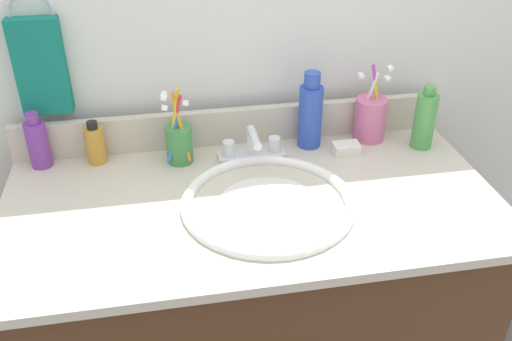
{
  "coord_description": "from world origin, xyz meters",
  "views": [
    {
      "loc": [
        -0.17,
        -0.97,
        1.47
      ],
      "look_at": [
        0.01,
        0.0,
        0.87
      ],
      "focal_mm": 39.27,
      "sensor_mm": 36.0,
      "label": 1
    }
  ],
  "objects_px": {
    "hand_towel": "(41,67)",
    "cup_green": "(179,141)",
    "faucet": "(252,148)",
    "bottle_cream_purple": "(38,143)",
    "bottle_toner_green": "(425,120)",
    "cup_pink": "(370,118)",
    "bottle_oil_amber": "(95,144)",
    "soap_bar": "(346,148)",
    "bottle_shampoo_blue": "(310,113)"
  },
  "relations": [
    {
      "from": "faucet",
      "to": "bottle_shampoo_blue",
      "type": "xyz_separation_m",
      "value": [
        0.15,
        0.04,
        0.06
      ]
    },
    {
      "from": "faucet",
      "to": "bottle_cream_purple",
      "type": "height_order",
      "value": "bottle_cream_purple"
    },
    {
      "from": "cup_pink",
      "to": "cup_green",
      "type": "distance_m",
      "value": 0.48
    },
    {
      "from": "bottle_cream_purple",
      "to": "cup_green",
      "type": "distance_m",
      "value": 0.32
    },
    {
      "from": "bottle_toner_green",
      "to": "hand_towel",
      "type": "bearing_deg",
      "value": 171.89
    },
    {
      "from": "hand_towel",
      "to": "cup_pink",
      "type": "relative_size",
      "value": 1.11
    },
    {
      "from": "bottle_cream_purple",
      "to": "cup_pink",
      "type": "height_order",
      "value": "cup_pink"
    },
    {
      "from": "hand_towel",
      "to": "bottle_shampoo_blue",
      "type": "height_order",
      "value": "hand_towel"
    },
    {
      "from": "cup_green",
      "to": "bottle_toner_green",
      "type": "bearing_deg",
      "value": -3.2
    },
    {
      "from": "bottle_cream_purple",
      "to": "faucet",
      "type": "bearing_deg",
      "value": -6.63
    },
    {
      "from": "faucet",
      "to": "bottle_shampoo_blue",
      "type": "distance_m",
      "value": 0.17
    },
    {
      "from": "bottle_toner_green",
      "to": "bottle_oil_amber",
      "type": "distance_m",
      "value": 0.79
    },
    {
      "from": "hand_towel",
      "to": "bottle_cream_purple",
      "type": "bearing_deg",
      "value": -118.55
    },
    {
      "from": "faucet",
      "to": "cup_pink",
      "type": "xyz_separation_m",
      "value": [
        0.31,
        0.05,
        0.03
      ]
    },
    {
      "from": "cup_pink",
      "to": "cup_green",
      "type": "bearing_deg",
      "value": -176.37
    },
    {
      "from": "cup_pink",
      "to": "cup_green",
      "type": "relative_size",
      "value": 1.08
    },
    {
      "from": "bottle_toner_green",
      "to": "bottle_shampoo_blue",
      "type": "xyz_separation_m",
      "value": [
        -0.27,
        0.05,
        0.01
      ]
    },
    {
      "from": "faucet",
      "to": "cup_pink",
      "type": "height_order",
      "value": "cup_pink"
    },
    {
      "from": "faucet",
      "to": "cup_green",
      "type": "bearing_deg",
      "value": 173.62
    },
    {
      "from": "bottle_toner_green",
      "to": "bottle_oil_amber",
      "type": "xyz_separation_m",
      "value": [
        -0.78,
        0.06,
        -0.03
      ]
    },
    {
      "from": "faucet",
      "to": "bottle_cream_purple",
      "type": "distance_m",
      "value": 0.49
    },
    {
      "from": "bottle_oil_amber",
      "to": "faucet",
      "type": "bearing_deg",
      "value": -7.97
    },
    {
      "from": "hand_towel",
      "to": "cup_green",
      "type": "relative_size",
      "value": 1.2
    },
    {
      "from": "hand_towel",
      "to": "bottle_cream_purple",
      "type": "distance_m",
      "value": 0.17
    },
    {
      "from": "bottle_toner_green",
      "to": "bottle_cream_purple",
      "type": "bearing_deg",
      "value": 175.55
    },
    {
      "from": "bottle_oil_amber",
      "to": "cup_pink",
      "type": "distance_m",
      "value": 0.67
    },
    {
      "from": "faucet",
      "to": "bottle_shampoo_blue",
      "type": "height_order",
      "value": "bottle_shampoo_blue"
    },
    {
      "from": "bottle_oil_amber",
      "to": "bottle_toner_green",
      "type": "bearing_deg",
      "value": -4.72
    },
    {
      "from": "bottle_shampoo_blue",
      "to": "bottle_cream_purple",
      "type": "distance_m",
      "value": 0.64
    },
    {
      "from": "hand_towel",
      "to": "cup_green",
      "type": "bearing_deg",
      "value": -17.75
    },
    {
      "from": "bottle_oil_amber",
      "to": "cup_pink",
      "type": "xyz_separation_m",
      "value": [
        0.67,
        -0.0,
        0.01
      ]
    },
    {
      "from": "bottle_toner_green",
      "to": "faucet",
      "type": "bearing_deg",
      "value": 178.09
    },
    {
      "from": "bottle_toner_green",
      "to": "soap_bar",
      "type": "distance_m",
      "value": 0.2
    },
    {
      "from": "bottle_cream_purple",
      "to": "soap_bar",
      "type": "xyz_separation_m",
      "value": [
        0.72,
        -0.07,
        -0.05
      ]
    },
    {
      "from": "hand_towel",
      "to": "bottle_toner_green",
      "type": "height_order",
      "value": "hand_towel"
    },
    {
      "from": "bottle_oil_amber",
      "to": "bottle_shampoo_blue",
      "type": "bearing_deg",
      "value": -1.11
    },
    {
      "from": "bottle_toner_green",
      "to": "cup_green",
      "type": "height_order",
      "value": "cup_green"
    },
    {
      "from": "bottle_oil_amber",
      "to": "cup_pink",
      "type": "height_order",
      "value": "cup_pink"
    },
    {
      "from": "bottle_toner_green",
      "to": "bottle_cream_purple",
      "type": "height_order",
      "value": "bottle_toner_green"
    },
    {
      "from": "faucet",
      "to": "soap_bar",
      "type": "bearing_deg",
      "value": -3.32
    },
    {
      "from": "bottle_toner_green",
      "to": "bottle_shampoo_blue",
      "type": "relative_size",
      "value": 0.83
    },
    {
      "from": "soap_bar",
      "to": "faucet",
      "type": "bearing_deg",
      "value": 176.68
    },
    {
      "from": "bottle_cream_purple",
      "to": "cup_green",
      "type": "xyz_separation_m",
      "value": [
        0.32,
        -0.04,
        -0.01
      ]
    },
    {
      "from": "faucet",
      "to": "bottle_cream_purple",
      "type": "bearing_deg",
      "value": 173.37
    },
    {
      "from": "cup_green",
      "to": "bottle_oil_amber",
      "type": "bearing_deg",
      "value": 170.64
    },
    {
      "from": "bottle_shampoo_blue",
      "to": "bottle_oil_amber",
      "type": "distance_m",
      "value": 0.51
    },
    {
      "from": "bottle_toner_green",
      "to": "soap_bar",
      "type": "relative_size",
      "value": 2.48
    },
    {
      "from": "bottle_toner_green",
      "to": "bottle_shampoo_blue",
      "type": "distance_m",
      "value": 0.28
    },
    {
      "from": "cup_pink",
      "to": "bottle_oil_amber",
      "type": "bearing_deg",
      "value": 179.89
    },
    {
      "from": "hand_towel",
      "to": "cup_pink",
      "type": "bearing_deg",
      "value": -4.62
    }
  ]
}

